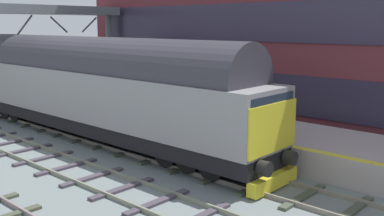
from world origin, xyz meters
TOP-DOWN VIEW (x-y plane):
  - ground_plane at (0.00, 0.00)m, footprint 140.00×140.00m
  - track_main at (0.00, 0.00)m, footprint 2.50×60.00m
  - track_adjacent_west at (-3.27, 0.00)m, footprint 2.50×60.00m
  - station_platform at (3.60, 0.00)m, footprint 4.00×44.00m
  - diesel_locomotive at (0.00, 6.47)m, footprint 2.74×20.30m

SIDE VIEW (x-z plane):
  - ground_plane at x=0.00m, z-range 0.00..0.00m
  - track_main at x=0.00m, z-range -0.02..0.13m
  - track_adjacent_west at x=-3.27m, z-range -0.02..0.13m
  - station_platform at x=3.60m, z-range 0.00..1.01m
  - diesel_locomotive at x=0.00m, z-range 0.15..4.83m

